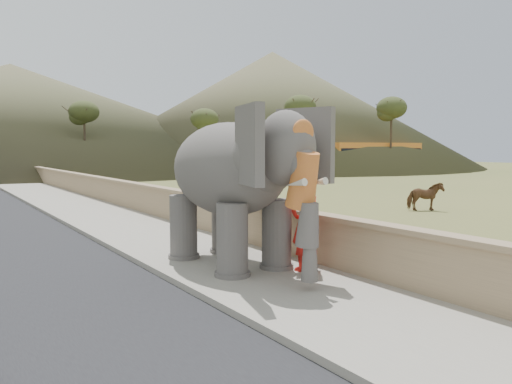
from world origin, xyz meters
TOP-DOWN VIEW (x-y plane):
  - ground at (0.00, 0.00)m, footprint 160.00×160.00m
  - walkway at (0.00, 10.00)m, footprint 3.00×120.00m
  - parapet at (1.65, 10.00)m, footprint 0.30×120.00m
  - cow at (11.74, 7.05)m, footprint 1.53×1.24m
  - distant_car at (18.41, 35.12)m, footprint 4.51×2.67m
  - bus_white at (23.60, 34.57)m, footprint 11.25×4.17m
  - bus_orange at (33.48, 30.25)m, footprint 11.17×3.44m
  - hill_right at (36.00, 52.00)m, footprint 56.00×56.00m
  - hill_far at (5.00, 70.00)m, footprint 80.00×80.00m
  - elephant_and_man at (0.02, 2.90)m, footprint 2.47×4.40m
  - trees at (0.87, 26.34)m, footprint 48.61×42.82m

SIDE VIEW (x-z plane):
  - ground at x=0.00m, z-range 0.00..0.00m
  - walkway at x=0.00m, z-range 0.00..0.15m
  - parapet at x=1.65m, z-range 0.00..1.10m
  - cow at x=11.74m, z-range 0.00..1.18m
  - distant_car at x=18.41m, z-range 0.00..1.44m
  - bus_white at x=23.60m, z-range 0.00..3.10m
  - bus_orange at x=33.48m, z-range 0.00..3.10m
  - elephant_and_man at x=0.02m, z-range 0.14..3.25m
  - trees at x=0.87m, z-range -0.65..8.73m
  - hill_far at x=5.00m, z-range 0.00..14.00m
  - hill_right at x=36.00m, z-range 0.00..16.00m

